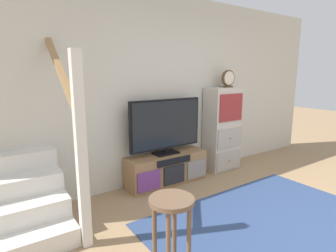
{
  "coord_description": "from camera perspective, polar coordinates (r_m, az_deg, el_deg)",
  "views": [
    {
      "loc": [
        -2.41,
        -0.94,
        1.6
      ],
      "look_at": [
        -0.42,
        1.99,
        0.91
      ],
      "focal_mm": 29.05,
      "sensor_mm": 36.0,
      "label": 1
    }
  ],
  "objects": [
    {
      "name": "back_wall",
      "position": [
        4.18,
        1.15,
        7.64
      ],
      "size": [
        6.4,
        0.12,
        2.7
      ],
      "primitive_type": "cube",
      "color": "beige",
      "rests_on": "ground_plane"
    },
    {
      "name": "area_rug",
      "position": [
        3.28,
        21.33,
        -18.84
      ],
      "size": [
        2.6,
        1.8,
        0.01
      ],
      "primitive_type": "cube",
      "color": "navy",
      "rests_on": "ground_plane"
    },
    {
      "name": "media_console",
      "position": [
        4.02,
        -0.22,
        -8.95
      ],
      "size": [
        1.23,
        0.38,
        0.44
      ],
      "color": "#997047",
      "rests_on": "ground_plane"
    },
    {
      "name": "television",
      "position": [
        3.87,
        -0.42,
        0.15
      ],
      "size": [
        1.15,
        0.22,
        0.8
      ],
      "color": "black",
      "rests_on": "media_console"
    },
    {
      "name": "side_cabinet",
      "position": [
        4.6,
        11.34,
        -0.64
      ],
      "size": [
        0.58,
        0.38,
        1.37
      ],
      "color": "beige",
      "rests_on": "ground_plane"
    },
    {
      "name": "desk_clock",
      "position": [
        4.55,
        12.52,
        9.66
      ],
      "size": [
        0.25,
        0.08,
        0.28
      ],
      "color": "#4C3823",
      "rests_on": "side_cabinet"
    },
    {
      "name": "staircase",
      "position": [
        3.38,
        -29.33,
        -11.73
      ],
      "size": [
        1.0,
        1.36,
        2.2
      ],
      "color": "silver",
      "rests_on": "ground_plane"
    },
    {
      "name": "bar_stool_near",
      "position": [
        2.14,
        0.75,
        -19.19
      ],
      "size": [
        0.34,
        0.34,
        0.7
      ],
      "color": "brown",
      "rests_on": "ground_plane"
    }
  ]
}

